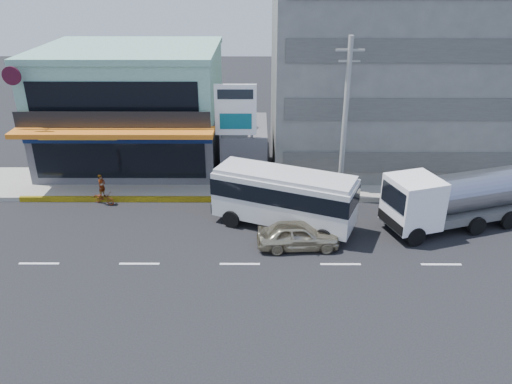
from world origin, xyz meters
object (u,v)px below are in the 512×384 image
satellite_dish (245,128)px  billboard (236,116)px  tanker_truck (453,198)px  concrete_building (386,65)px  minibus (284,195)px  sedan (298,235)px  shop_building (134,110)px  motorcycle_rider (103,194)px  utility_pole_near (345,121)px

satellite_dish → billboard: size_ratio=0.22×
satellite_dish → tanker_truck: (11.66, -7.08, -1.81)m
concrete_building → billboard: 12.17m
minibus → sedan: 2.68m
billboard → sedan: billboard is taller
sedan → tanker_truck: bearing=-78.4°
shop_building → minibus: bearing=-44.1°
shop_building → motorcycle_rider: shop_building is taller
satellite_dish → utility_pole_near: 7.17m
concrete_building → utility_pole_near: 8.79m
satellite_dish → utility_pole_near: utility_pole_near is taller
shop_building → satellite_dish: size_ratio=8.27×
motorcycle_rider → utility_pole_near: bearing=2.5°
concrete_building → minibus: 14.38m
minibus → sedan: (0.66, -2.29, -1.23)m
concrete_building → tanker_truck: size_ratio=1.85×
minibus → sedan: minibus is taller
shop_building → utility_pole_near: bearing=-25.1°
satellite_dish → billboard: 2.31m
sedan → tanker_truck: (8.66, 2.28, 1.03)m
billboard → motorcycle_rider: billboard is taller
concrete_building → motorcycle_rider: 21.36m
billboard → shop_building: bearing=147.7°
tanker_truck → minibus: bearing=179.9°
satellite_dish → minibus: bearing=-71.7°
tanker_truck → motorcycle_rider: size_ratio=4.45×
tanker_truck → motorcycle_rider: 20.53m
sedan → shop_building: bearing=38.7°
shop_building → tanker_truck: 22.18m
billboard → sedan: 9.33m
billboard → utility_pole_near: 6.75m
concrete_building → tanker_truck: 12.37m
minibus → utility_pole_near: bearing=43.5°
concrete_building → motorcycle_rider: concrete_building is taller
utility_pole_near → sedan: utility_pole_near is taller
utility_pole_near → motorcycle_rider: size_ratio=5.14×
sedan → tanker_truck: 9.01m
tanker_truck → utility_pole_near: bearing=148.4°
utility_pole_near → motorcycle_rider: bearing=-177.5°
utility_pole_near → sedan: 7.86m
satellite_dish → sedan: bearing=-72.2°
satellite_dish → billboard: billboard is taller
billboard → minibus: (2.84, -5.27, -2.97)m
billboard → minibus: bearing=-61.7°
shop_building → concrete_building: (18.00, 1.05, 3.00)m
concrete_building → satellite_dish: bearing=-158.2°
shop_building → motorcycle_rider: (-0.65, -7.19, -3.35)m
billboard → minibus: 6.68m
satellite_dish → motorcycle_rider: size_ratio=0.77×
satellite_dish → sedan: size_ratio=0.35×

